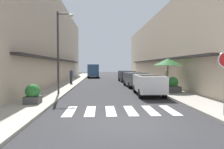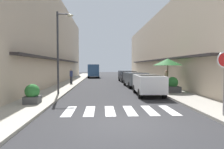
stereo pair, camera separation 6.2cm
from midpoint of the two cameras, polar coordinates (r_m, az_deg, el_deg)
ground_plane at (r=23.93m, az=-0.82°, el=-2.64°), size 91.09×91.09×0.00m
sidewalk_left at (r=24.20m, az=-11.94°, el=-2.49°), size 2.27×57.97×0.12m
sidewalk_right at (r=24.54m, az=10.15°, el=-2.41°), size 2.27×57.97×0.12m
building_row_left at (r=26.13m, az=-19.65°, el=8.89°), size 5.50×39.26×10.24m
building_row_right at (r=26.61m, az=17.38°, el=6.86°), size 5.50×39.26×8.43m
crosswalk at (r=9.75m, az=2.41°, el=-10.15°), size 5.20×2.20×0.01m
parked_car_near at (r=14.73m, az=10.30°, el=-2.29°), size 1.94×4.16×1.47m
parked_car_mid at (r=20.45m, az=6.54°, el=-0.93°), size 1.95×4.51×1.47m
parked_car_far at (r=26.93m, az=4.24°, el=-0.10°), size 1.96×4.43×1.47m
delivery_van at (r=37.19m, az=-5.19°, el=1.35°), size 2.15×5.46×2.37m
street_lamp at (r=15.02m, az=-14.27°, el=8.20°), size 1.19×0.28×5.84m
cafe_umbrella at (r=16.84m, az=15.52°, el=3.38°), size 2.33×2.33×2.60m
planter_corner at (r=11.67m, az=-21.41°, el=-5.17°), size 0.78×0.78×1.04m
planter_midblock at (r=16.12m, az=16.79°, el=-2.96°), size 1.02×1.02×1.17m
planter_far at (r=21.29m, az=13.77°, el=-1.97°), size 0.73×0.73×0.88m
pedestrian_walking_near at (r=18.45m, az=15.10°, el=-1.18°), size 0.34×0.34×1.65m
pedestrian_walking_far at (r=23.16m, az=-11.34°, el=-0.38°), size 0.34×0.34×1.67m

